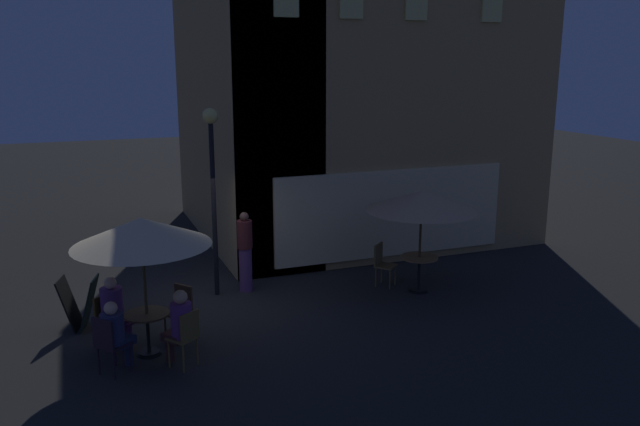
{
  "coord_description": "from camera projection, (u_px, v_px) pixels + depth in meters",
  "views": [
    {
      "loc": [
        -2.16,
        -12.11,
        4.84
      ],
      "look_at": [
        2.21,
        -0.78,
        1.96
      ],
      "focal_mm": 36.41,
      "sensor_mm": 36.0,
      "label": 1
    }
  ],
  "objects": [
    {
      "name": "street_lamp_near_corner",
      "position": [
        212.0,
        167.0,
        13.09
      ],
      "size": [
        0.32,
        0.32,
        3.91
      ],
      "color": "black",
      "rests_on": "ground"
    },
    {
      "name": "patron_seated_1",
      "position": [
        115.0,
        331.0,
        10.18
      ],
      "size": [
        0.55,
        0.53,
        1.19
      ],
      "rotation": [
        0.0,
        0.0,
        0.69
      ],
      "color": "#202945",
      "rests_on": "ground"
    },
    {
      "name": "cafe_table_1",
      "position": [
        419.0,
        265.0,
        13.76
      ],
      "size": [
        0.79,
        0.79,
        0.77
      ],
      "color": "black",
      "rests_on": "ground"
    },
    {
      "name": "patron_seated_0",
      "position": [
        114.0,
        308.0,
        11.01
      ],
      "size": [
        0.55,
        0.54,
        1.28
      ],
      "rotation": [
        0.0,
        0.0,
        -0.77
      ],
      "color": "#632F63",
      "rests_on": "ground"
    },
    {
      "name": "patio_umbrella_1",
      "position": [
        422.0,
        201.0,
        13.44
      ],
      "size": [
        2.35,
        2.35,
        2.2
      ],
      "color": "black",
      "rests_on": "ground"
    },
    {
      "name": "cafe_chair_3",
      "position": [
        181.0,
        307.0,
        11.46
      ],
      "size": [
        0.55,
        0.55,
        0.96
      ],
      "rotation": [
        0.0,
        0.0,
        -2.48
      ],
      "color": "#4E3721",
      "rests_on": "ground"
    },
    {
      "name": "patio_umbrella_0",
      "position": [
        141.0,
        232.0,
        10.43
      ],
      "size": [
        2.25,
        2.25,
        2.37
      ],
      "color": "black",
      "rests_on": "ground"
    },
    {
      "name": "patron_standing_3",
      "position": [
        245.0,
        252.0,
        13.73
      ],
      "size": [
        0.32,
        0.32,
        1.73
      ],
      "rotation": [
        0.0,
        0.0,
        1.09
      ],
      "color": "#643A70",
      "rests_on": "ground"
    },
    {
      "name": "cafe_chair_0",
      "position": [
        108.0,
        317.0,
        11.11
      ],
      "size": [
        0.61,
        0.61,
        0.93
      ],
      "rotation": [
        0.0,
        0.0,
        -0.77
      ],
      "color": "#4D3B15",
      "rests_on": "ground"
    },
    {
      "name": "ground_plane",
      "position": [
        202.0,
        310.0,
        12.86
      ],
      "size": [
        60.0,
        60.0,
        0.0
      ],
      "primitive_type": "plane",
      "color": "black"
    },
    {
      "name": "patron_seated_2",
      "position": [
        179.0,
        323.0,
        10.36
      ],
      "size": [
        0.5,
        0.53,
        1.3
      ],
      "rotation": [
        0.0,
        0.0,
        2.2
      ],
      "color": "#442221",
      "rests_on": "ground"
    },
    {
      "name": "cafe_chair_2",
      "position": [
        186.0,
        334.0,
        10.32
      ],
      "size": [
        0.55,
        0.55,
        0.97
      ],
      "rotation": [
        0.0,
        0.0,
        2.2
      ],
      "color": "brown",
      "rests_on": "ground"
    },
    {
      "name": "menu_sandwich_board",
      "position": [
        79.0,
        303.0,
        11.86
      ],
      "size": [
        0.79,
        0.71,
        0.96
      ],
      "rotation": [
        0.0,
        0.0,
        -0.28
      ],
      "color": "black",
      "rests_on": "ground"
    },
    {
      "name": "cafe_chair_1",
      "position": [
        108.0,
        341.0,
        10.08
      ],
      "size": [
        0.6,
        0.6,
        0.98
      ],
      "rotation": [
        0.0,
        0.0,
        0.69
      ],
      "color": "black",
      "rests_on": "ground"
    },
    {
      "name": "cafe_table_0",
      "position": [
        148.0,
        324.0,
        10.8
      ],
      "size": [
        0.75,
        0.75,
        0.74
      ],
      "color": "black",
      "rests_on": "ground"
    },
    {
      "name": "cafe_building",
      "position": [
        317.0,
        87.0,
        16.6
      ],
      "size": [
        8.49,
        7.51,
        8.33
      ],
      "color": "tan",
      "rests_on": "ground"
    },
    {
      "name": "cafe_chair_4",
      "position": [
        382.0,
        261.0,
        14.15
      ],
      "size": [
        0.57,
        0.57,
        0.93
      ],
      "rotation": [
        0.0,
        0.0,
        -0.85
      ],
      "color": "brown",
      "rests_on": "ground"
    }
  ]
}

